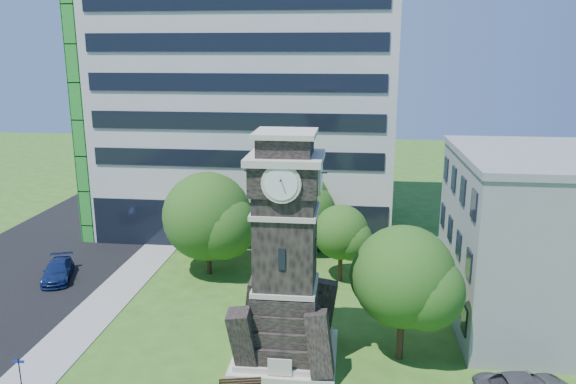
# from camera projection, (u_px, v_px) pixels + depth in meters

# --- Properties ---
(ground) EXTENTS (160.00, 160.00, 0.00)m
(ground) POSITION_uv_depth(u_px,v_px,m) (223.00, 375.00, 28.52)
(ground) COLOR #345E1A
(ground) RESTS_ON ground
(sidewalk) EXTENTS (3.00, 70.00, 0.06)m
(sidewalk) POSITION_uv_depth(u_px,v_px,m) (90.00, 319.00, 34.39)
(sidewalk) COLOR gray
(sidewalk) RESTS_ON ground
(clock_tower) EXTENTS (5.40, 5.40, 12.22)m
(clock_tower) POSITION_uv_depth(u_px,v_px,m) (286.00, 265.00, 28.81)
(clock_tower) COLOR beige
(clock_tower) RESTS_ON ground
(office_tall) EXTENTS (26.20, 15.11, 28.60)m
(office_tall) POSITION_uv_depth(u_px,v_px,m) (249.00, 71.00, 50.27)
(office_tall) COLOR silver
(office_tall) RESTS_ON ground
(car_street_north) EXTENTS (3.23, 4.84, 1.30)m
(car_street_north) POSITION_uv_depth(u_px,v_px,m) (58.00, 271.00, 40.24)
(car_street_north) COLOR navy
(car_street_north) RESTS_ON ground
(street_sign) EXTENTS (0.54, 0.05, 2.23)m
(street_sign) POSITION_uv_depth(u_px,v_px,m) (20.00, 375.00, 25.98)
(street_sign) COLOR black
(street_sign) RESTS_ON ground
(tree_nw) EXTENTS (7.05, 6.41, 7.62)m
(tree_nw) POSITION_uv_depth(u_px,v_px,m) (209.00, 219.00, 40.41)
(tree_nw) COLOR #332114
(tree_nw) RESTS_ON ground
(tree_nc) EXTENTS (6.53, 5.94, 7.12)m
(tree_nc) POSITION_uv_depth(u_px,v_px,m) (294.00, 204.00, 45.13)
(tree_nc) COLOR #332114
(tree_nc) RESTS_ON ground
(tree_ne) EXTENTS (4.27, 3.88, 5.57)m
(tree_ne) POSITION_uv_depth(u_px,v_px,m) (342.00, 234.00, 39.36)
(tree_ne) COLOR #332114
(tree_ne) RESTS_ON ground
(tree_east) EXTENTS (5.86, 5.33, 7.37)m
(tree_east) POSITION_uv_depth(u_px,v_px,m) (405.00, 280.00, 28.94)
(tree_east) COLOR #332114
(tree_east) RESTS_ON ground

